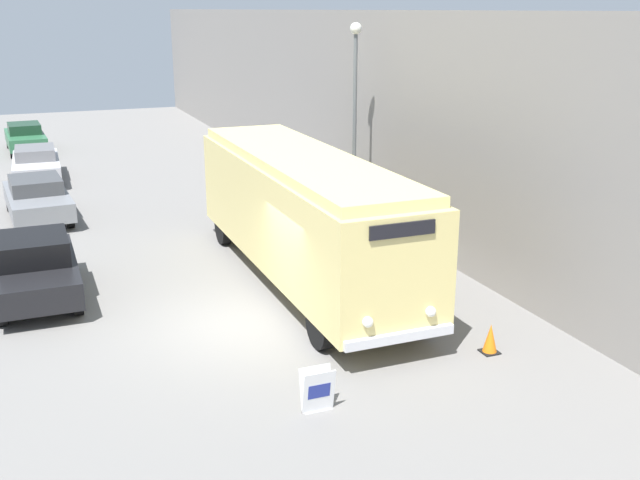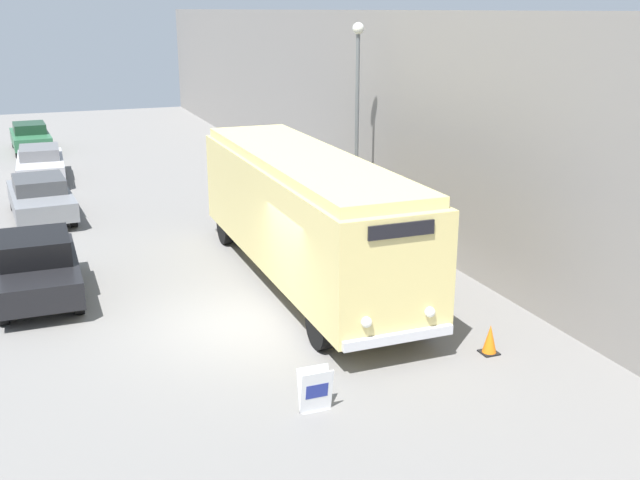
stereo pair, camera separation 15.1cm
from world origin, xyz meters
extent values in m
plane|color=slate|center=(0.00, 0.00, 0.00)|extent=(80.00, 80.00, 0.00)
cube|color=gray|center=(6.83, 10.00, 3.42)|extent=(0.30, 60.00, 6.84)
cylinder|color=black|center=(1.33, -1.79, 0.55)|extent=(0.28, 1.09, 1.09)
cylinder|color=black|center=(3.54, -1.79, 0.55)|extent=(0.28, 1.09, 1.09)
cylinder|color=black|center=(1.33, 6.14, 0.55)|extent=(0.28, 1.09, 1.09)
cylinder|color=black|center=(3.54, 6.14, 0.55)|extent=(0.28, 1.09, 1.09)
cube|color=#E5D17F|center=(2.44, 2.18, 1.84)|extent=(2.53, 10.73, 2.58)
cube|color=#F3DD87|center=(2.44, 2.18, 3.25)|extent=(2.33, 10.30, 0.24)
cube|color=silver|center=(2.44, -3.25, 0.67)|extent=(2.40, 0.12, 0.20)
sphere|color=white|center=(1.74, -3.22, 1.10)|extent=(0.22, 0.22, 0.22)
sphere|color=white|center=(3.13, -3.22, 1.10)|extent=(0.22, 0.22, 0.22)
cube|color=black|center=(2.44, -3.21, 2.88)|extent=(1.39, 0.06, 0.28)
cube|color=gray|center=(0.31, -4.17, 0.00)|extent=(0.54, 0.18, 0.01)
cube|color=white|center=(0.31, -4.25, 0.40)|extent=(0.60, 0.17, 0.81)
cube|color=white|center=(0.31, -4.10, 0.40)|extent=(0.60, 0.17, 0.81)
cube|color=navy|center=(0.31, -4.26, 0.42)|extent=(0.42, 0.06, 0.28)
cylinder|color=#595E60|center=(5.67, 6.11, 3.10)|extent=(0.12, 0.12, 6.20)
sphere|color=silver|center=(5.67, 6.11, 6.31)|extent=(0.36, 0.36, 0.36)
cylinder|color=black|center=(-4.92, 2.00, 0.34)|extent=(0.22, 0.69, 0.69)
cylinder|color=black|center=(-3.28, 2.00, 0.34)|extent=(0.22, 0.69, 0.69)
cylinder|color=black|center=(-4.92, 4.83, 0.34)|extent=(0.22, 0.69, 0.69)
cylinder|color=black|center=(-3.28, 4.83, 0.34)|extent=(0.22, 0.69, 0.69)
cube|color=black|center=(-4.10, 3.42, 0.67)|extent=(1.91, 4.23, 0.64)
cube|color=black|center=(-4.10, 3.52, 1.29)|extent=(1.62, 1.90, 0.60)
cylinder|color=black|center=(-4.50, 9.60, 0.33)|extent=(0.22, 0.65, 0.65)
cylinder|color=black|center=(-2.87, 9.71, 0.33)|extent=(0.22, 0.65, 0.65)
cylinder|color=black|center=(-4.71, 12.77, 0.33)|extent=(0.22, 0.65, 0.65)
cylinder|color=black|center=(-3.08, 12.88, 0.33)|extent=(0.22, 0.65, 0.65)
cube|color=slate|center=(-3.79, 11.24, 0.64)|extent=(2.19, 4.69, 0.62)
cube|color=#3F4043|center=(-3.80, 11.35, 1.18)|extent=(1.74, 2.16, 0.47)
cylinder|color=black|center=(-4.43, 15.89, 0.30)|extent=(0.22, 0.60, 0.60)
cylinder|color=black|center=(-2.88, 15.86, 0.30)|extent=(0.22, 0.60, 0.60)
cylinder|color=black|center=(-4.36, 19.24, 0.30)|extent=(0.22, 0.60, 0.60)
cylinder|color=black|center=(-2.81, 19.20, 0.30)|extent=(0.22, 0.60, 0.60)
cube|color=#B7B7BC|center=(-3.62, 17.55, 0.62)|extent=(1.92, 4.79, 0.64)
cube|color=slate|center=(-3.62, 17.66, 1.16)|extent=(1.59, 2.17, 0.46)
cylinder|color=black|center=(-4.54, 23.20, 0.34)|extent=(0.22, 0.69, 0.69)
cylinder|color=black|center=(-3.07, 23.28, 0.34)|extent=(0.22, 0.69, 0.69)
cylinder|color=black|center=(-4.69, 26.21, 0.34)|extent=(0.22, 0.69, 0.69)
cylinder|color=black|center=(-3.22, 26.29, 0.34)|extent=(0.22, 0.69, 0.69)
cube|color=#2D6642|center=(-3.88, 24.74, 0.64)|extent=(1.96, 4.50, 0.60)
cube|color=#193824|center=(-3.89, 24.85, 1.18)|extent=(1.57, 2.06, 0.47)
cube|color=black|center=(4.53, -3.33, 0.01)|extent=(0.36, 0.36, 0.03)
cone|color=orange|center=(4.53, -3.33, 0.33)|extent=(0.30, 0.30, 0.61)
camera|label=1|loc=(-4.08, -15.23, 6.88)|focal=42.00mm
camera|label=2|loc=(-3.94, -15.28, 6.88)|focal=42.00mm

